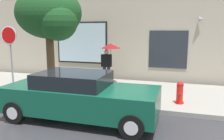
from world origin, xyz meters
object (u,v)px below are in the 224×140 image
object	(u,v)px
parked_car	(79,96)
fire_hydrant	(180,93)
pedestrian_with_umbrella	(109,52)
stop_sign	(10,45)
street_tree	(50,15)

from	to	relation	value
parked_car	fire_hydrant	world-z (taller)	parked_car
pedestrian_with_umbrella	stop_sign	xyz separation A→B (m)	(-3.66, -2.08, 0.40)
stop_sign	street_tree	bearing A→B (deg)	6.92
street_tree	stop_sign	bearing A→B (deg)	-173.08
street_tree	fire_hydrant	bearing A→B (deg)	-2.38
parked_car	street_tree	xyz separation A→B (m)	(-2.18, 2.16, 2.48)
fire_hydrant	pedestrian_with_umbrella	distance (m)	3.94
pedestrian_with_umbrella	stop_sign	size ratio (longest dim) A/B	0.71
street_tree	stop_sign	world-z (taller)	street_tree
pedestrian_with_umbrella	street_tree	distance (m)	3.04
parked_car	stop_sign	bearing A→B (deg)	154.16
pedestrian_with_umbrella	fire_hydrant	bearing A→B (deg)	-33.05
parked_car	pedestrian_with_umbrella	world-z (taller)	pedestrian_with_umbrella
parked_car	fire_hydrant	distance (m)	3.44
parked_car	stop_sign	xyz separation A→B (m)	(-4.01, 1.94, 1.31)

